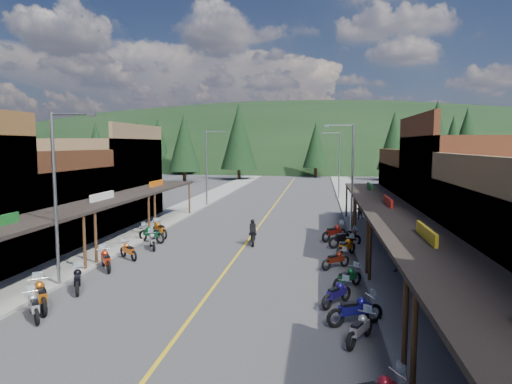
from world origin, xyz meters
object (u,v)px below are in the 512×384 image
at_px(streetlight_1, 208,164).
at_px(pine_3, 316,145).
at_px(bike_east_8, 346,246).
at_px(pine_2, 239,136).
at_px(pine_0, 96,145).
at_px(bike_east_3, 360,327).
at_px(pine_11, 437,140).
at_px(pine_4, 394,140).
at_px(pedestrian_east_a, 396,255).
at_px(streetlight_2, 350,174).
at_px(bike_east_6, 347,277).
at_px(pine_8, 138,148).
at_px(shop_east_2, 482,199).
at_px(bike_west_8, 152,240).
at_px(bike_west_9, 151,233).
at_px(streetlight_0, 58,191).
at_px(pine_5, 467,137).
at_px(bike_west_3, 34,305).
at_px(streetlight_3, 338,162).
at_px(bike_west_7, 128,250).
at_px(bike_east_10, 334,231).
at_px(shop_west_2, 29,207).
at_px(bike_west_4, 41,294).
at_px(bike_east_9, 345,237).
at_px(bike_west_10, 160,229).
at_px(bike_west_6, 106,259).
at_px(pine_9, 453,146).
at_px(pedestrian_east_b, 359,209).
at_px(pine_10, 184,143).
at_px(rider_on_bike, 253,234).
at_px(bike_east_7, 336,259).
at_px(bike_east_5, 337,292).
at_px(shop_west_3, 99,180).
at_px(bike_west_5, 77,279).
at_px(shop_east_3, 437,197).
at_px(pine_7, 158,141).
at_px(pine_1, 184,141).

distance_m(streetlight_1, pine_3, 45.39).
bearing_deg(bike_east_8, pine_2, 137.86).
height_order(pine_0, pine_3, same).
relative_size(pine_2, bike_east_3, 7.27).
relative_size(pine_2, pine_11, 1.13).
distance_m(pine_2, pine_4, 28.08).
relative_size(pine_0, pedestrian_east_a, 6.70).
height_order(streetlight_2, bike_east_6, streetlight_2).
height_order(pine_3, pine_8, pine_3).
height_order(shop_east_2, pine_8, pine_8).
xyz_separation_m(bike_west_8, bike_west_9, (-0.78, 1.90, 0.06)).
bearing_deg(streetlight_0, bike_east_8, 30.25).
distance_m(pine_5, bike_west_3, 91.27).
bearing_deg(streetlight_3, bike_west_7, -112.90).
bearing_deg(bike_east_10, pine_0, 171.76).
xyz_separation_m(shop_west_2, bike_west_4, (7.63, -10.56, -1.86)).
bearing_deg(streetlight_3, bike_east_9, -91.09).
relative_size(bike_west_10, bike_east_8, 1.06).
xyz_separation_m(bike_west_6, bike_west_10, (-0.11, 8.49, 0.03)).
bearing_deg(pine_5, pine_0, -172.30).
bearing_deg(pine_9, bike_west_9, -126.35).
relative_size(bike_west_6, pedestrian_east_b, 1.26).
xyz_separation_m(shop_west_2, pedestrian_east_a, (22.45, -3.37, -1.56)).
height_order(pine_10, bike_east_9, pine_10).
relative_size(pine_11, rider_on_bike, 5.29).
distance_m(bike_west_3, bike_east_6, 13.06).
bearing_deg(bike_west_8, bike_west_3, -118.91).
xyz_separation_m(pine_9, bike_east_7, (-18.30, -46.14, -5.84)).
distance_m(pine_11, bike_east_6, 45.13).
height_order(shop_east_2, pine_11, pine_11).
relative_size(pine_2, bike_west_7, 7.33).
height_order(bike_west_6, bike_east_5, bike_west_6).
xyz_separation_m(bike_east_7, rider_on_bike, (-5.18, 5.25, 0.15)).
relative_size(shop_east_2, pine_10, 0.94).
relative_size(shop_west_3, bike_west_8, 5.37).
distance_m(streetlight_1, bike_east_6, 29.74).
distance_m(bike_west_6, bike_east_10, 15.06).
bearing_deg(bike_west_7, shop_west_3, 73.40).
bearing_deg(bike_east_8, bike_west_4, -108.03).
relative_size(bike_west_5, pedestrian_east_b, 1.21).
xyz_separation_m(streetlight_3, bike_east_7, (-1.26, -31.14, -3.92)).
xyz_separation_m(shop_east_2, shop_east_3, (-0.03, 9.60, -0.99)).
height_order(bike_west_5, bike_east_5, bike_west_5).
distance_m(bike_west_6, bike_east_9, 14.51).
xyz_separation_m(bike_west_7, rider_on_bike, (6.54, 4.83, 0.15)).
xyz_separation_m(streetlight_1, pine_7, (-25.05, 54.00, 2.78)).
bearing_deg(bike_east_6, pine_10, 154.71).
height_order(bike_west_10, pedestrian_east_b, pedestrian_east_b).
distance_m(pine_4, bike_west_6, 67.88).
distance_m(pine_1, pine_5, 58.04).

